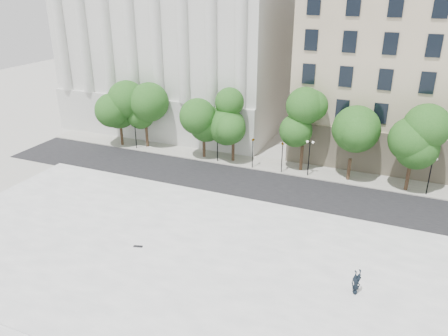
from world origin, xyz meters
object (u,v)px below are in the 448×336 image
Objects in this scene: traffic_light_west at (253,139)px; traffic_light_east at (283,143)px; skateboard at (138,246)px; person_lying at (355,290)px.

traffic_light_west is 3.49m from traffic_light_east.
traffic_light_west is at bearing -180.00° from traffic_light_east.
traffic_light_west reaches higher than skateboard.
traffic_light_east is at bearing 82.37° from person_lying.
traffic_light_west reaches higher than person_lying.
traffic_light_west is 23.67m from person_lying.
traffic_light_east is at bearing 55.81° from skateboard.
traffic_light_west is 1.00× the size of traffic_light_east.
person_lying is 2.55× the size of skateboard.
skateboard is at bearing -107.49° from traffic_light_east.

